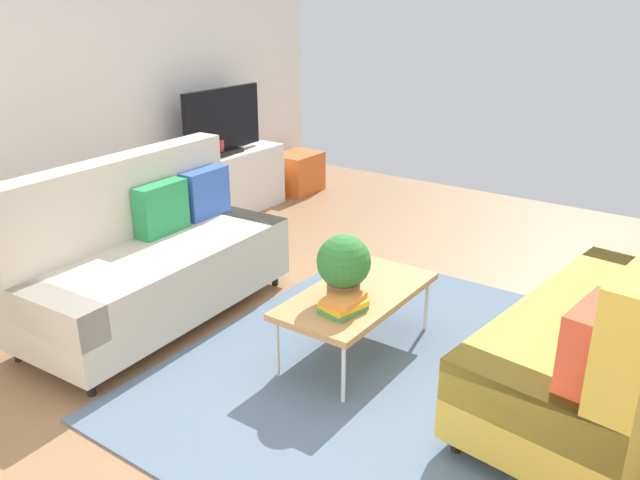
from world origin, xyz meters
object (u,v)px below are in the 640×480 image
object	(u,v)px
tv	(223,122)
storage_trunk	(298,173)
couch_beige	(150,256)
table_book_0	(343,309)
potted_plant	(344,265)
bottle_1	(213,147)
bottle_2	(221,147)
tv_console	(225,185)
vase_1	(186,155)
vase_0	(175,155)
bottle_0	(205,150)
coffee_table	(357,296)
couch_green	(617,337)

from	to	relation	value
tv	storage_trunk	distance (m)	1.32
couch_beige	table_book_0	xyz separation A→B (m)	(0.12, -1.50, -0.01)
couch_beige	potted_plant	distance (m)	1.45
bottle_1	bottle_2	bearing A→B (deg)	0.00
couch_beige	bottle_1	bearing A→B (deg)	-150.93
storage_trunk	bottle_1	xyz separation A→B (m)	(-1.27, 0.06, 0.52)
storage_trunk	bottle_2	xyz separation A→B (m)	(-1.16, 0.06, 0.50)
tv	table_book_0	distance (m)	3.19
tv_console	bottle_2	world-z (taller)	bottle_2
storage_trunk	vase_1	bearing A→B (deg)	174.43
tv_console	vase_0	world-z (taller)	vase_0
bottle_0	bottle_1	xyz separation A→B (m)	(0.11, 0.00, 0.00)
tv_console	potted_plant	distance (m)	3.05
coffee_table	bottle_1	bearing A→B (deg)	61.54
bottle_1	bottle_2	xyz separation A→B (m)	(0.11, 0.00, -0.02)
couch_green	bottle_0	distance (m)	4.04
tv_console	vase_0	distance (m)	0.71
couch_beige	bottle_2	bearing A→B (deg)	-152.44
vase_1	bottle_1	distance (m)	0.28
vase_1	bottle_1	bearing A→B (deg)	-18.54
couch_beige	vase_0	xyz separation A→B (m)	(1.33, 1.16, 0.28)
couch_green	vase_1	distance (m)	4.09
table_book_0	vase_0	world-z (taller)	vase_0
potted_plant	vase_1	world-z (taller)	potted_plant
bottle_0	vase_1	bearing A→B (deg)	150.09
table_book_0	bottle_1	bearing A→B (deg)	57.77
couch_beige	tv	size ratio (longest dim) A/B	1.94
vase_1	storage_trunk	bearing A→B (deg)	-5.57
potted_plant	bottle_1	world-z (taller)	bottle_1
couch_beige	potted_plant	xyz separation A→B (m)	(0.24, -1.41, 0.20)
coffee_table	bottle_1	distance (m)	2.86
vase_1	bottle_0	xyz separation A→B (m)	(0.16, -0.09, 0.03)
bottle_0	bottle_2	distance (m)	0.22
coffee_table	bottle_2	world-z (taller)	bottle_2
coffee_table	bottle_2	bearing A→B (deg)	59.68
coffee_table	vase_0	world-z (taller)	vase_0
potted_plant	table_book_0	distance (m)	0.26
couch_beige	couch_green	world-z (taller)	same
couch_green	bottle_0	bearing A→B (deg)	83.03
tv_console	tv	distance (m)	0.63
coffee_table	tv_console	size ratio (longest dim) A/B	0.79
tv_console	bottle_0	world-z (taller)	bottle_0
couch_beige	bottle_1	world-z (taller)	couch_beige
bottle_2	table_book_0	bearing A→B (deg)	-123.91
storage_trunk	table_book_0	bearing A→B (deg)	-139.03
potted_plant	vase_0	distance (m)	2.80
table_book_0	vase_1	size ratio (longest dim) A/B	1.81
tv	storage_trunk	xyz separation A→B (m)	(1.10, -0.08, -0.73)
potted_plant	bottle_0	distance (m)	2.85
vase_1	bottle_1	size ratio (longest dim) A/B	0.68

